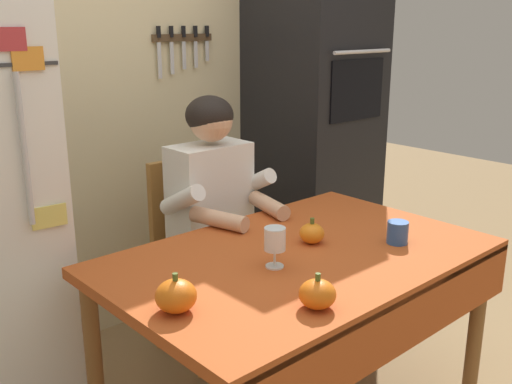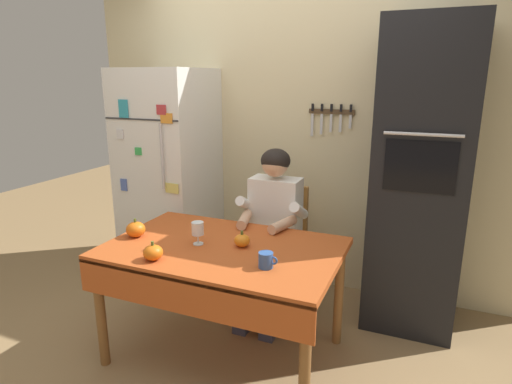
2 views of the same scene
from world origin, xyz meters
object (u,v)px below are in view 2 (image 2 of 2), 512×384
Objects in this scene: wine_glass at (198,229)px; pumpkin_small at (242,240)px; chair_behind_person at (280,240)px; pumpkin_medium at (153,252)px; dining_table at (222,260)px; seated_person at (272,220)px; coffee_mug at (266,260)px; refrigerator at (170,177)px; wall_oven at (420,180)px; pumpkin_large at (136,229)px.

pumpkin_small is (0.26, 0.07, -0.06)m from wine_glass.
pumpkin_medium is (-0.36, -1.10, 0.27)m from chair_behind_person.
dining_table is 0.62m from seated_person.
pumpkin_medium is (-0.27, -0.31, 0.13)m from dining_table.
coffee_mug is (0.35, -0.16, 0.13)m from dining_table.
chair_behind_person is at bearing 71.73° from pumpkin_medium.
coffee_mug is 0.53m from wine_glass.
chair_behind_person is 1.02m from coffee_mug.
seated_person is at bearing -14.94° from refrigerator.
seated_person is 0.98m from pumpkin_medium.
wall_oven is 21.12× the size of pumpkin_small.
pumpkin_medium is at bearing -111.72° from seated_person.
seated_person is at bearing 67.84° from wine_glass.
pumpkin_small is at bearing 14.98° from wine_glass.
refrigerator is 16.82× the size of coffee_mug.
refrigerator is 1.29× the size of dining_table.
pumpkin_large is (-0.59, -0.05, 0.13)m from dining_table.
refrigerator is at bearing 142.12° from pumpkin_small.
pumpkin_large is (-0.94, 0.11, 0.01)m from coffee_mug.
refrigerator is 18.11× the size of pumpkin_small.
wall_oven reaches higher than pumpkin_large.
pumpkin_large is 1.10× the size of pumpkin_medium.
refrigerator is 0.86× the size of wall_oven.
pumpkin_small is at bearing 137.97° from coffee_mug.
dining_table is at bearing 3.98° from wine_glass.
dining_table is 13.08× the size of coffee_mug.
wall_oven is at bearing 1.14° from refrigerator.
dining_table is at bearing -138.69° from wall_oven.
pumpkin_small is (-0.24, 0.22, -0.00)m from coffee_mug.
dining_table is 0.81m from chair_behind_person.
pumpkin_large is (-0.68, -0.66, 0.05)m from seated_person.
coffee_mug is 0.33m from pumpkin_small.
wine_glass is at bearing -142.21° from wall_oven.
wall_oven is 1.50× the size of dining_table.
wall_oven is 1.10m from chair_behind_person.
chair_behind_person is 7.64× the size of pumpkin_large.
chair_behind_person is 0.29m from seated_person.
wall_oven is at bearing 7.77° from chair_behind_person.
seated_person is at bearing 108.43° from coffee_mug.
wine_glass is 0.28m from pumpkin_small.
wall_oven is at bearing 57.10° from coffee_mug.
refrigerator reaches higher than pumpkin_large.
coffee_mug is 0.88× the size of pumpkin_large.
chair_behind_person reaches higher than wine_glass.
wall_oven is at bearing 18.50° from seated_person.
wine_glass is (-0.15, -0.01, 0.18)m from dining_table.
pumpkin_large is at bearing -174.99° from dining_table.
seated_person reaches higher than pumpkin_small.
chair_behind_person reaches higher than pumpkin_large.
dining_table is 0.43m from pumpkin_medium.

